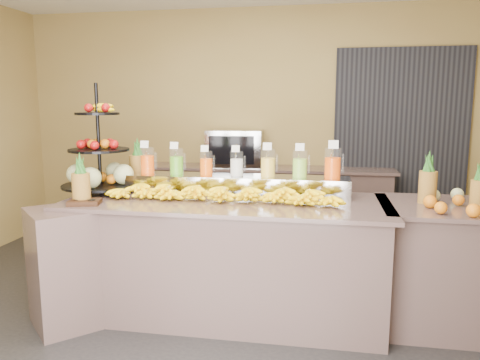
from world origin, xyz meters
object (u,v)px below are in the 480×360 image
(fruit_stand, at_px, (105,164))
(condiment_caddy, at_px, (85,202))
(oven_warmer, at_px, (235,148))
(pitcher_tray, at_px, (237,184))
(right_fruit_pile, at_px, (453,198))
(banana_heap, at_px, (224,191))

(fruit_stand, distance_m, condiment_caddy, 0.57)
(oven_warmer, bearing_deg, fruit_stand, -117.40)
(fruit_stand, height_order, oven_warmer, fruit_stand)
(pitcher_tray, xyz_separation_m, right_fruit_pile, (1.63, -0.27, 0.00))
(oven_warmer, bearing_deg, banana_heap, -85.17)
(condiment_caddy, bearing_deg, pitcher_tray, 31.14)
(pitcher_tray, xyz_separation_m, banana_heap, (-0.05, -0.30, -0.01))
(pitcher_tray, relative_size, condiment_caddy, 8.19)
(banana_heap, relative_size, fruit_stand, 2.07)
(right_fruit_pile, distance_m, oven_warmer, 2.76)
(banana_heap, height_order, condiment_caddy, banana_heap)
(pitcher_tray, bearing_deg, condiment_caddy, -148.86)
(right_fruit_pile, bearing_deg, banana_heap, -179.06)
(pitcher_tray, distance_m, right_fruit_pile, 1.65)
(oven_warmer, bearing_deg, condiment_caddy, -110.47)
(fruit_stand, bearing_deg, right_fruit_pile, 10.42)
(fruit_stand, relative_size, oven_warmer, 1.41)
(banana_heap, relative_size, oven_warmer, 2.91)
(right_fruit_pile, height_order, oven_warmer, oven_warmer)
(pitcher_tray, bearing_deg, right_fruit_pile, -9.49)
(condiment_caddy, relative_size, oven_warmer, 0.35)
(right_fruit_pile, bearing_deg, oven_warmer, 135.27)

